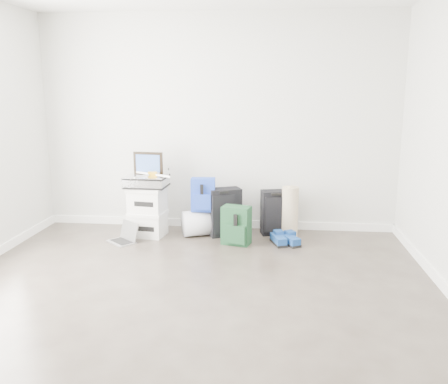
# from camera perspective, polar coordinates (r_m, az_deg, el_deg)

# --- Properties ---
(ground) EXTENTS (5.00, 5.00, 0.00)m
(ground) POSITION_cam_1_polar(r_m,az_deg,el_deg) (3.94, -5.10, -14.44)
(ground) COLOR #322924
(ground) RESTS_ON ground
(room_envelope) EXTENTS (4.52, 5.02, 2.71)m
(room_envelope) POSITION_cam_1_polar(r_m,az_deg,el_deg) (3.54, -5.58, 11.48)
(room_envelope) COLOR silver
(room_envelope) RESTS_ON ground
(boxes_stack) EXTENTS (0.47, 0.40, 0.61)m
(boxes_stack) POSITION_cam_1_polar(r_m,az_deg,el_deg) (5.87, -9.17, -2.32)
(boxes_stack) COLOR silver
(boxes_stack) RESTS_ON ground
(briefcase) EXTENTS (0.50, 0.38, 0.14)m
(briefcase) POSITION_cam_1_polar(r_m,az_deg,el_deg) (5.79, -9.30, 1.24)
(briefcase) COLOR #B2B2B7
(briefcase) RESTS_ON boxes_stack
(painting) EXTENTS (0.37, 0.07, 0.28)m
(painting) POSITION_cam_1_polar(r_m,az_deg,el_deg) (5.85, -9.12, 3.43)
(painting) COLOR black
(painting) RESTS_ON briefcase
(drone) EXTENTS (0.51, 0.51, 0.05)m
(drone) POSITION_cam_1_polar(r_m,az_deg,el_deg) (5.73, -8.61, 2.13)
(drone) COLOR gold
(drone) RESTS_ON briefcase
(duffel_bag) EXTENTS (0.59, 0.49, 0.32)m
(duffel_bag) POSITION_cam_1_polar(r_m,az_deg,el_deg) (5.86, -2.46, -3.69)
(duffel_bag) COLOR #97989F
(duffel_bag) RESTS_ON ground
(blue_backpack) EXTENTS (0.30, 0.23, 0.40)m
(blue_backpack) POSITION_cam_1_polar(r_m,az_deg,el_deg) (5.75, -2.54, -0.40)
(blue_backpack) COLOR #182B9C
(blue_backpack) RESTS_ON duffel_bag
(large_suitcase) EXTENTS (0.44, 0.37, 0.59)m
(large_suitcase) POSITION_cam_1_polar(r_m,az_deg,el_deg) (5.81, 0.08, -2.44)
(large_suitcase) COLOR black
(large_suitcase) RESTS_ON ground
(green_backpack) EXTENTS (0.36, 0.30, 0.45)m
(green_backpack) POSITION_cam_1_polar(r_m,az_deg,el_deg) (5.50, 1.48, -4.13)
(green_backpack) COLOR #123218
(green_backpack) RESTS_ON ground
(carry_on) EXTENTS (0.39, 0.30, 0.55)m
(carry_on) POSITION_cam_1_polar(r_m,az_deg,el_deg) (5.90, 6.22, -2.47)
(carry_on) COLOR black
(carry_on) RESTS_ON ground
(shoes) EXTENTS (0.37, 0.33, 0.10)m
(shoes) POSITION_cam_1_polar(r_m,az_deg,el_deg) (5.58, 7.27, -5.76)
(shoes) COLOR black
(shoes) RESTS_ON ground
(rolled_rug) EXTENTS (0.20, 0.20, 0.62)m
(rolled_rug) POSITION_cam_1_polar(r_m,az_deg,el_deg) (5.83, 7.93, -2.37)
(rolled_rug) COLOR tan
(rolled_rug) RESTS_ON ground
(laptop) EXTENTS (0.40, 0.39, 0.23)m
(laptop) POSITION_cam_1_polar(r_m,az_deg,el_deg) (5.75, -11.88, -5.34)
(laptop) COLOR #B9B9BD
(laptop) RESTS_ON ground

